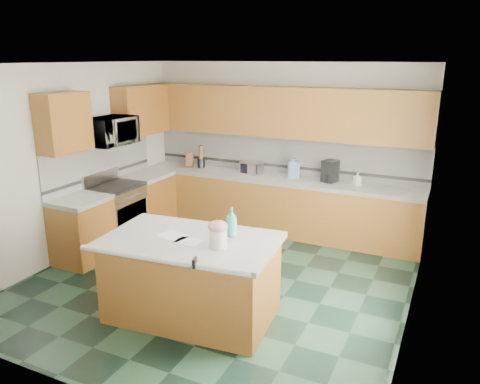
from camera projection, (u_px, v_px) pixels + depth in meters
The scene contains 52 objects.
floor at pixel (218, 281), 6.00m from camera, with size 4.60×4.60×0.00m, color black.
ceiling at pixel (215, 63), 5.25m from camera, with size 4.60×4.60×0.00m, color white.
wall_back at pixel (283, 147), 7.64m from camera, with size 4.60×0.04×2.70m, color white.
wall_front at pixel (75, 248), 3.61m from camera, with size 4.60×0.04×2.70m, color white.
wall_left at pixel (71, 162), 6.58m from camera, with size 0.04×4.60×2.70m, color white.
wall_right at pixel (421, 205), 4.68m from camera, with size 0.04×4.60×2.70m, color white.
back_base_cab at pixel (275, 206), 7.62m from camera, with size 4.60×0.60×0.86m, color #57300F.
back_countertop at pixel (275, 179), 7.49m from camera, with size 4.60×0.64×0.06m, color white.
back_upper_cab at pixel (280, 112), 7.32m from camera, with size 4.60×0.33×0.78m, color #57300F.
back_backsplash at pixel (282, 154), 7.65m from camera, with size 4.60×0.02×0.63m, color silver.
back_accent_band at pixel (282, 166), 7.70m from camera, with size 4.60×0.01×0.05m, color black.
left_base_cab_rear at pixel (148, 202), 7.83m from camera, with size 0.60×0.82×0.86m, color #57300F.
left_counter_rear at pixel (147, 176), 7.70m from camera, with size 0.64×0.82×0.06m, color white.
left_base_cab_front at pixel (82, 232), 6.50m from camera, with size 0.60×0.72×0.86m, color #57300F.
left_counter_front at pixel (79, 200), 6.37m from camera, with size 0.64×0.72×0.06m, color white.
left_backsplash at pixel (100, 162), 7.08m from camera, with size 0.02×2.30×0.63m, color silver.
left_accent_band at pixel (102, 175), 7.13m from camera, with size 0.01×2.30×0.05m, color black.
left_upper_cab_rear at pixel (141, 110), 7.58m from camera, with size 0.33×1.09×0.78m, color #57300F.
left_upper_cab_front at pixel (64, 123), 6.13m from camera, with size 0.33×0.72×0.78m, color #57300F.
range_body at pixel (117, 216), 7.14m from camera, with size 0.60×0.76×0.88m, color #B7B7BC.
range_oven_door at pixel (133, 221), 7.03m from camera, with size 0.02×0.68×0.55m, color black.
range_cooktop at pixel (115, 187), 7.01m from camera, with size 0.62×0.78×0.04m, color black.
range_handle at pixel (133, 197), 6.91m from camera, with size 0.02×0.02×0.66m, color #B7B7BC.
range_backguard at pixel (101, 177), 7.08m from camera, with size 0.06×0.76×0.18m, color #B7B7BC.
microwave at pixel (111, 131), 6.78m from camera, with size 0.73×0.50×0.41m, color #B7B7BC.
island_base at pixel (192, 280), 5.09m from camera, with size 1.74×0.99×0.86m, color #57300F.
island_top at pixel (190, 241), 4.97m from camera, with size 1.84×1.09×0.06m, color white.
island_bullnose at pixel (161, 260), 4.49m from camera, with size 0.06×0.06×1.84m, color white.
treat_jar at pixel (218, 238), 4.70m from camera, with size 0.18×0.18×0.19m, color white.
treat_jar_lid at pixel (218, 227), 4.66m from camera, with size 0.20×0.20×0.13m, color #C88E9E.
treat_jar_knob at pixel (218, 222), 4.65m from camera, with size 0.02×0.02×0.07m, color tan.
treat_jar_knob_end_l at pixel (215, 222), 4.67m from camera, with size 0.03×0.03×0.03m, color tan.
treat_jar_knob_end_r at pixel (221, 223), 4.64m from camera, with size 0.03×0.03×0.03m, color tan.
soap_bottle_island at pixel (232, 222), 4.97m from camera, with size 0.12×0.12×0.32m, color teal.
paper_sheet_a at pixel (188, 241), 4.87m from camera, with size 0.27×0.20×0.00m, color white.
paper_sheet_b at pixel (173, 236), 5.02m from camera, with size 0.32×0.24×0.00m, color white.
clamp_body at pixel (195, 263), 4.35m from camera, with size 0.03×0.09×0.09m, color black.
clamp_handle at pixel (192, 267), 4.30m from camera, with size 0.02×0.02×0.07m, color black.
knife_block at pixel (190, 160), 8.16m from camera, with size 0.13×0.11×0.23m, color #472814.
utensil_crock at pixel (201, 163), 8.11m from camera, with size 0.13×0.13×0.16m, color black.
utensil_bundle at pixel (201, 152), 8.06m from camera, with size 0.07×0.07×0.23m, color #472814.
toaster_oven at pixel (251, 168), 7.68m from camera, with size 0.34×0.23×0.20m, color #B7B7BC.
toaster_oven_door at pixel (249, 169), 7.59m from camera, with size 0.30×0.01×0.16m, color black.
paper_towel at pixel (296, 171), 7.41m from camera, with size 0.10×0.10×0.23m, color white.
paper_towel_base at pixel (296, 177), 7.44m from camera, with size 0.15×0.15×0.01m, color #B7B7BC.
water_jug at pixel (293, 169), 7.39m from camera, with size 0.17×0.17×0.28m, color #7296D7.
water_jug_neck at pixel (293, 160), 7.34m from camera, with size 0.08×0.08×0.04m, color #7296D7.
coffee_maker at pixel (330, 171), 7.15m from camera, with size 0.20×0.22×0.34m, color black.
coffee_carafe at pixel (329, 178), 7.14m from camera, with size 0.14×0.14×0.14m, color black.
soap_bottle_back at pixel (357, 179), 6.97m from camera, with size 0.09×0.09×0.20m, color white.
soap_back_cap at pixel (358, 171), 6.94m from camera, with size 0.02×0.02×0.03m, color red.
window_light_proxy at pixel (417, 195), 4.47m from camera, with size 0.02×1.40×1.10m, color white.
Camera 1 is at (2.59, -4.80, 2.77)m, focal length 35.00 mm.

